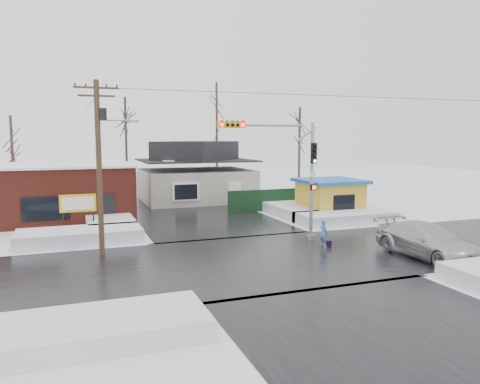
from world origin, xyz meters
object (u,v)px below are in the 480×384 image
object	(u,v)px
marquee_sign	(78,204)
car	(427,241)
utility_pole	(100,157)
kiosk	(330,197)
pedestrian	(324,234)
traffic_signal	(288,165)

from	to	relation	value
marquee_sign	car	distance (m)	20.58
utility_pole	car	size ratio (longest dim) A/B	1.52
kiosk	pedestrian	size ratio (longest dim) A/B	2.98
traffic_signal	kiosk	size ratio (longest dim) A/B	1.52
marquee_sign	kiosk	bearing A→B (deg)	1.55
marquee_sign	pedestrian	bearing A→B (deg)	-33.15
utility_pole	pedestrian	distance (m)	12.73
car	traffic_signal	bearing A→B (deg)	128.80
kiosk	traffic_signal	bearing A→B (deg)	-135.16
utility_pole	kiosk	bearing A→B (deg)	20.44
utility_pole	kiosk	world-z (taller)	utility_pole
utility_pole	car	xyz separation A→B (m)	(15.50, -6.17, -4.25)
pedestrian	car	size ratio (longest dim) A/B	0.26
kiosk	pedestrian	distance (m)	10.56
traffic_signal	pedestrian	xyz separation A→B (m)	(1.37, -1.83, -3.77)
pedestrian	car	xyz separation A→B (m)	(3.77, -3.81, 0.09)
traffic_signal	marquee_sign	size ratio (longest dim) A/B	2.75
kiosk	marquee_sign	bearing A→B (deg)	-178.45
kiosk	car	world-z (taller)	kiosk
marquee_sign	traffic_signal	bearing A→B (deg)	-29.72
pedestrian	utility_pole	bearing A→B (deg)	66.36
marquee_sign	car	world-z (taller)	marquee_sign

